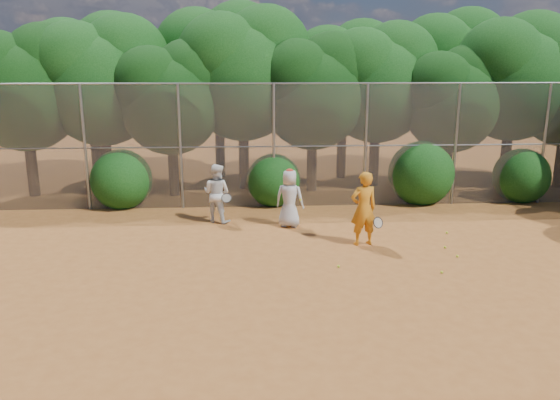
{
  "coord_description": "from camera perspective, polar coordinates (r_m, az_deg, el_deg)",
  "views": [
    {
      "loc": [
        -1.8,
        -11.49,
        4.65
      ],
      "look_at": [
        -1.0,
        2.5,
        1.1
      ],
      "focal_mm": 35.0,
      "sensor_mm": 36.0,
      "label": 1
    }
  ],
  "objects": [
    {
      "name": "ground",
      "position": [
        12.52,
        5.28,
        -7.64
      ],
      "size": [
        80.0,
        80.0,
        0.0
      ],
      "primitive_type": "plane",
      "color": "#985522",
      "rests_on": "ground"
    },
    {
      "name": "tree_1",
      "position": [
        20.68,
        -18.09,
        12.2
      ],
      "size": [
        4.64,
        4.03,
        6.35
      ],
      "color": "black",
      "rests_on": "ground"
    },
    {
      "name": "tree_0",
      "position": [
        20.98,
        -25.13,
        10.95
      ],
      "size": [
        4.38,
        3.81,
        6.0
      ],
      "color": "black",
      "rests_on": "ground"
    },
    {
      "name": "tree_5",
      "position": [
        21.1,
        10.28,
        12.37
      ],
      "size": [
        4.51,
        3.92,
        6.17
      ],
      "color": "black",
      "rests_on": "ground"
    },
    {
      "name": "player_teen",
      "position": [
        15.69,
        1.0,
        0.2
      ],
      "size": [
        0.95,
        0.78,
        1.71
      ],
      "rotation": [
        0.0,
        0.0,
        2.81
      ],
      "color": "silver",
      "rests_on": "ground"
    },
    {
      "name": "player_white",
      "position": [
        16.27,
        -6.63,
        0.71
      ],
      "size": [
        1.06,
        0.98,
        1.75
      ],
      "rotation": [
        0.0,
        0.0,
        2.67
      ],
      "color": "white",
      "rests_on": "ground"
    },
    {
      "name": "ball_1",
      "position": [
        15.69,
        9.44,
        -3.09
      ],
      "size": [
        0.07,
        0.07,
        0.07
      ],
      "primitive_type": "sphere",
      "color": "#C3D627",
      "rests_on": "ground"
    },
    {
      "name": "fence_back",
      "position": [
        17.76,
        2.2,
        5.8
      ],
      "size": [
        20.05,
        0.09,
        4.03
      ],
      "color": "gray",
      "rests_on": "ground"
    },
    {
      "name": "player_yellow",
      "position": [
        14.25,
        8.72,
        -0.9
      ],
      "size": [
        0.91,
        0.63,
        1.95
      ],
      "rotation": [
        0.0,
        0.0,
        3.35
      ],
      "color": "orange",
      "rests_on": "ground"
    },
    {
      "name": "tree_4",
      "position": [
        19.88,
        3.6,
        11.62
      ],
      "size": [
        4.19,
        3.64,
        5.73
      ],
      "color": "black",
      "rests_on": "ground"
    },
    {
      "name": "ball_3",
      "position": [
        14.68,
        16.86,
        -4.75
      ],
      "size": [
        0.07,
        0.07,
        0.07
      ],
      "primitive_type": "sphere",
      "color": "#C3D627",
      "rests_on": "ground"
    },
    {
      "name": "ball_4",
      "position": [
        12.86,
        6.14,
        -6.91
      ],
      "size": [
        0.07,
        0.07,
        0.07
      ],
      "primitive_type": "sphere",
      "color": "#C3D627",
      "rests_on": "ground"
    },
    {
      "name": "tree_6",
      "position": [
        20.89,
        17.62,
        10.33
      ],
      "size": [
        3.86,
        3.36,
        5.29
      ],
      "color": "black",
      "rests_on": "ground"
    },
    {
      "name": "tree_11",
      "position": [
        22.47,
        6.79,
        12.89
      ],
      "size": [
        4.64,
        4.03,
        6.35
      ],
      "color": "black",
      "rests_on": "ground"
    },
    {
      "name": "tree_12",
      "position": [
        24.22,
        17.41,
        13.27
      ],
      "size": [
        5.02,
        4.37,
        6.88
      ],
      "color": "black",
      "rests_on": "ground"
    },
    {
      "name": "ball_0",
      "position": [
        14.12,
        18.03,
        -5.6
      ],
      "size": [
        0.07,
        0.07,
        0.07
      ],
      "primitive_type": "sphere",
      "color": "#C3D627",
      "rests_on": "ground"
    },
    {
      "name": "ball_2",
      "position": [
        12.98,
        16.53,
        -7.24
      ],
      "size": [
        0.07,
        0.07,
        0.07
      ],
      "primitive_type": "sphere",
      "color": "#C3D627",
      "rests_on": "ground"
    },
    {
      "name": "tree_7",
      "position": [
        22.42,
        23.37,
        12.15
      ],
      "size": [
        4.77,
        4.14,
        6.53
      ],
      "color": "black",
      "rests_on": "ground"
    },
    {
      "name": "ball_5",
      "position": [
        15.93,
        17.04,
        -3.28
      ],
      "size": [
        0.07,
        0.07,
        0.07
      ],
      "primitive_type": "sphere",
      "color": "#C3D627",
      "rests_on": "ground"
    },
    {
      "name": "bush_0",
      "position": [
        18.64,
        -16.24,
        2.35
      ],
      "size": [
        2.0,
        2.0,
        2.0
      ],
      "primitive_type": "sphere",
      "color": "#0F3F10",
      "rests_on": "ground"
    },
    {
      "name": "bush_3",
      "position": [
        20.41,
        23.92,
        2.55
      ],
      "size": [
        1.9,
        1.9,
        1.9
      ],
      "primitive_type": "sphere",
      "color": "#0F3F10",
      "rests_on": "ground"
    },
    {
      "name": "tree_2",
      "position": [
        19.53,
        -11.27,
        10.83
      ],
      "size": [
        3.99,
        3.47,
        5.47
      ],
      "color": "black",
      "rests_on": "ground"
    },
    {
      "name": "bush_1",
      "position": [
        18.2,
        -0.68,
        2.33
      ],
      "size": [
        1.8,
        1.8,
        1.8
      ],
      "primitive_type": "sphere",
      "color": "#0F3F10",
      "rests_on": "ground"
    },
    {
      "name": "tree_3",
      "position": [
        20.33,
        -3.76,
        13.48
      ],
      "size": [
        4.89,
        4.26,
        6.7
      ],
      "color": "black",
      "rests_on": "ground"
    },
    {
      "name": "tree_10",
      "position": [
        22.56,
        -6.35,
        14.08
      ],
      "size": [
        5.15,
        4.48,
        7.06
      ],
      "color": "black",
      "rests_on": "ground"
    },
    {
      "name": "tree_9",
      "position": [
        23.16,
        -19.13,
        12.69
      ],
      "size": [
        4.83,
        4.2,
        6.62
      ],
      "color": "black",
      "rests_on": "ground"
    },
    {
      "name": "bush_2",
      "position": [
        19.04,
        14.54,
        3.02
      ],
      "size": [
        2.2,
        2.2,
        2.2
      ],
      "primitive_type": "sphere",
      "color": "#0F3F10",
      "rests_on": "ground"
    }
  ]
}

